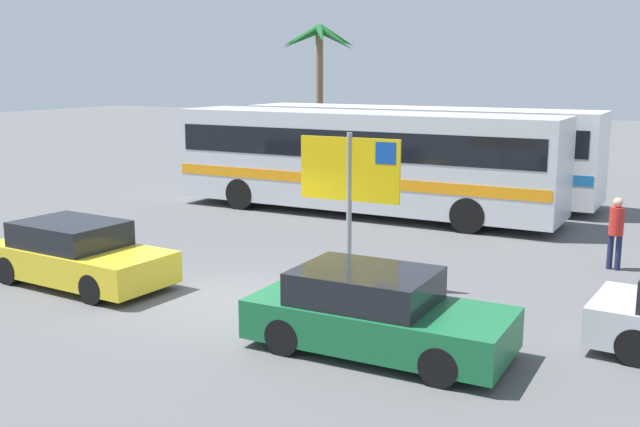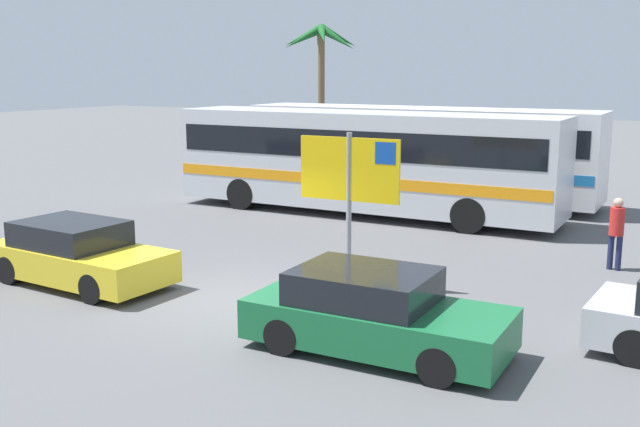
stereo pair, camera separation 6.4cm
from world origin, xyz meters
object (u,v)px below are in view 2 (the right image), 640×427
at_px(bus_rear_coach, 417,148).
at_px(car_yellow, 77,254).
at_px(car_green, 374,313).
at_px(pedestrian_by_bus, 617,228).
at_px(bus_front_coach, 363,157).
at_px(ferry_sign, 351,176).

distance_m(bus_rear_coach, car_yellow, 13.43).
height_order(car_green, pedestrian_by_bus, pedestrian_by_bus).
distance_m(bus_front_coach, pedestrian_by_bus, 8.53).
xyz_separation_m(bus_front_coach, car_green, (5.15, -10.36, -1.15)).
relative_size(bus_front_coach, pedestrian_by_bus, 7.41).
height_order(bus_front_coach, car_green, bus_front_coach).
bearing_deg(car_green, bus_front_coach, 115.92).
relative_size(bus_front_coach, bus_rear_coach, 1.00).
xyz_separation_m(car_green, pedestrian_by_bus, (2.69, 7.12, 0.33)).
relative_size(ferry_sign, pedestrian_by_bus, 1.94).
bearing_deg(car_yellow, pedestrian_by_bus, 37.59).
xyz_separation_m(ferry_sign, pedestrian_by_bus, (4.66, 3.98, -1.36)).
bearing_deg(ferry_sign, pedestrian_by_bus, 38.75).
bearing_deg(ferry_sign, bus_front_coach, 112.03).
distance_m(bus_front_coach, car_yellow, 10.11).
height_order(bus_front_coach, ferry_sign, ferry_sign).
xyz_separation_m(bus_rear_coach, car_yellow, (-2.43, -13.16, -1.15)).
xyz_separation_m(bus_front_coach, pedestrian_by_bus, (7.84, -3.25, -0.82)).
distance_m(bus_front_coach, ferry_sign, 7.92).
xyz_separation_m(car_yellow, pedestrian_by_bus, (9.77, 6.61, 0.33)).
height_order(ferry_sign, pedestrian_by_bus, ferry_sign).
height_order(bus_rear_coach, car_yellow, bus_rear_coach).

